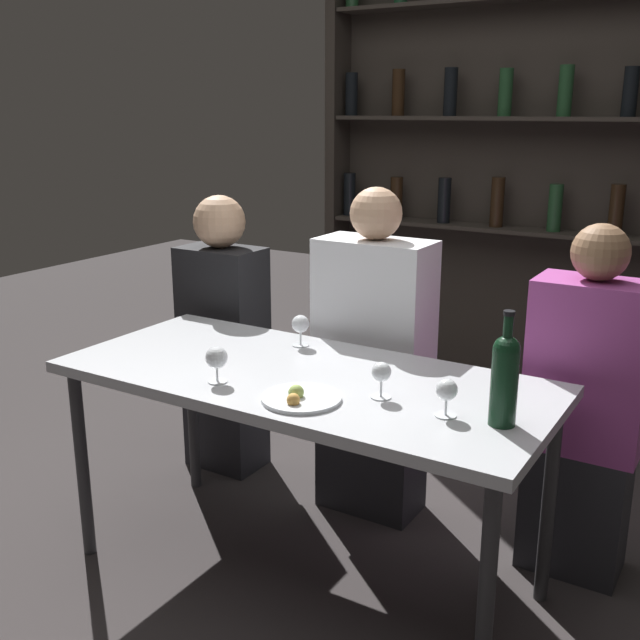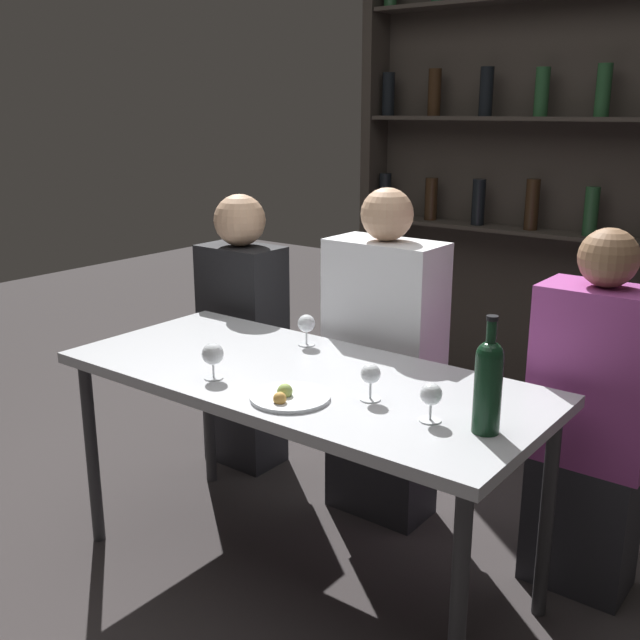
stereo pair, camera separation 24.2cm
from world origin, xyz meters
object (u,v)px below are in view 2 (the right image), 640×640
Objects in this scene: wine_bottle at (488,382)px; wine_glass_3 at (431,396)px; food_plate_0 at (288,396)px; seated_person_right at (591,427)px; wine_glass_0 at (306,325)px; seated_person_center at (383,368)px; seated_person_left at (243,338)px; wine_glass_1 at (371,376)px; wine_glass_2 at (213,355)px.

wine_bottle reaches higher than wine_glass_3.
food_plate_0 is 0.19× the size of seated_person_right.
seated_person_center is at bearing 64.28° from wine_glass_0.
wine_glass_3 is 1.43m from seated_person_left.
wine_glass_1 is at bearing -29.15° from seated_person_left.
seated_person_center is (-0.69, 0.59, -0.27)m from wine_bottle.
wine_glass_2 reaches higher than wine_glass_3.
wine_glass_1 is 0.24m from food_plate_0.
food_plate_0 is at bearing -165.82° from wine_bottle.
wine_glass_3 is at bearing 9.59° from wine_glass_2.
seated_person_center reaches higher than wine_glass_0.
wine_glass_1 is at bearing 16.79° from wine_glass_2.
wine_glass_3 reaches higher than food_plate_0.
seated_person_left is at bearing 139.86° from food_plate_0.
food_plate_0 is (0.28, -0.44, -0.07)m from wine_glass_0.
wine_bottle is at bearing 14.18° from food_plate_0.
wine_bottle is 2.92× the size of wine_glass_3.
wine_bottle is at bearing -19.89° from wine_glass_0.
seated_person_left is at bearing 153.51° from wine_glass_0.
seated_person_left reaches higher than wine_glass_3.
wine_glass_3 is 0.09× the size of seated_person_right.
wine_bottle is 0.26× the size of seated_person_left.
seated_person_center is (-0.14, 0.73, -0.15)m from food_plate_0.
wine_glass_3 is at bearing -25.51° from wine_glass_0.
seated_person_center is at bearing 119.21° from wine_glass_1.
seated_person_center is at bearing -180.00° from seated_person_right.
seated_person_center reaches higher than seated_person_left.
food_plate_0 is at bearing -57.35° from wine_glass_0.
wine_bottle is 0.95m from seated_person_center.
seated_person_right is at bearing 17.47° from wine_glass_0.
wine_glass_2 is at bearing -102.15° from seated_person_center.
seated_person_left reaches higher than wine_glass_2.
wine_glass_3 is at bearing -48.73° from seated_person_center.
seated_person_left is 0.94× the size of seated_person_center.
wine_bottle is 1.34× the size of food_plate_0.
wine_bottle reaches higher than wine_glass_1.
wine_glass_1 is (-0.36, 0.00, -0.06)m from wine_bottle.
wine_glass_1 is 0.09× the size of seated_person_right.
wine_glass_1 is 0.09× the size of seated_person_left.
wine_bottle is 0.58m from food_plate_0.
wine_bottle is 0.26× the size of seated_person_right.
wine_glass_0 reaches higher than wine_glass_3.
wine_glass_2 is 0.09× the size of seated_person_left.
seated_person_left is (-1.27, 0.62, -0.23)m from wine_glass_3.
wine_glass_2 is 0.31m from food_plate_0.
wine_glass_2 is 0.96m from seated_person_left.
wine_bottle is 0.67m from seated_person_right.
seated_person_left is (-1.05, 0.59, -0.23)m from wine_glass_1.
wine_glass_2 reaches higher than wine_glass_0.
wine_glass_2 is 0.49× the size of food_plate_0.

